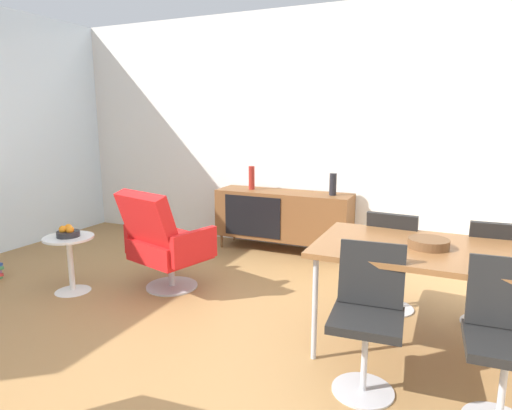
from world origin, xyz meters
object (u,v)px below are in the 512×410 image
Objects in this scene: sideboard at (283,215)px; dining_chair_back_left at (393,257)px; side_table_round at (70,258)px; vase_sculptural_dark at (252,178)px; lounge_chair_red at (164,241)px; dining_chair_back_right at (492,269)px; dining_table at (441,255)px; fruit_bowl at (68,232)px; wooden_bowl_on_table at (428,243)px; dining_chair_front_right at (506,337)px; vase_cobalt at (333,184)px; dining_chair_front_left at (368,312)px.

sideboard is 1.87× the size of dining_chair_back_left.
side_table_round is (-1.32, -1.96, -0.12)m from sideboard.
lounge_chair_red is (-0.16, -1.57, -0.39)m from vase_sculptural_dark.
dining_table is at bearing -122.28° from dining_chair_back_right.
dining_table is 3.09m from fruit_bowl.
lounge_chair_red reaches higher than dining_chair_back_right.
lounge_chair_red is 0.86m from fruit_bowl.
wooden_bowl_on_table is 0.76m from dining_chair_front_right.
lounge_chair_red reaches higher than dining_table.
wooden_bowl_on_table is (2.09, -1.77, -0.09)m from vase_sculptural_dark.
vase_cobalt is at bearing 141.69° from dining_chair_back_right.
dining_chair_front_left is at bearing -122.33° from dining_chair_back_right.
dining_chair_front_left is 1.65× the size of side_table_round.
side_table_round is (-2.73, -0.75, -0.15)m from dining_chair_back_left.
dining_chair_front_left is 4.28× the size of fruit_bowl.
lounge_chair_red is 0.86m from side_table_round.
wooden_bowl_on_table is at bearing -40.27° from vase_sculptural_dark.
dining_chair_back_left is 2.01m from lounge_chair_red.
dining_table is at bearing 3.33° from wooden_bowl_on_table.
sideboard is at bearing -179.82° from vase_cobalt.
lounge_chair_red reaches higher than sideboard.
dining_chair_back_left is (-0.28, 0.56, -0.30)m from wooden_bowl_on_table.
dining_chair_back_right is at bearing 52.52° from wooden_bowl_on_table.
vase_cobalt reaches higher than lounge_chair_red.
lounge_chair_red is 1.82× the size of side_table_round.
dining_table is 8.00× the size of fruit_bowl.
wooden_bowl_on_table is (-0.08, -0.00, 0.07)m from dining_table.
dining_chair_back_left is at bearing -33.64° from vase_sculptural_dark.
dining_chair_front_left is (-0.70, -0.00, 0.00)m from dining_chair_front_right.
fruit_bowl is at bearing 173.92° from dining_chair_front_right.
dining_table is 1.87× the size of dining_chair_front_right.
sideboard is at bearing 132.23° from dining_chair_front_right.
side_table_round is at bearing 172.35° from dining_chair_front_left.
sideboard is 1.87× the size of dining_chair_front_left.
side_table_round is (-0.76, -0.39, -0.15)m from lounge_chair_red.
vase_sculptural_dark is 3.45m from dining_chair_front_right.
dining_chair_front_left is 0.90× the size of lounge_chair_red.
vase_sculptural_dark is 2.22m from dining_chair_back_left.
lounge_chair_red is at bearing -95.75° from vase_sculptural_dark.
sideboard is 2.44m from dining_chair_back_right.
dining_chair_front_right is at bearing -6.10° from side_table_round.
dining_chair_back_left reaches higher than fruit_bowl.
vase_sculptural_dark is 2.98m from dining_chair_front_left.
dining_chair_back_right is at bearing 89.66° from dining_chair_front_right.
dining_chair_back_left is (1.41, -1.21, 0.03)m from sideboard.
dining_chair_front_left is at bearing -21.06° from lounge_chair_red.
fruit_bowl is at bearing -167.66° from dining_chair_back_right.
dining_chair_back_right reaches higher than wooden_bowl_on_table.
wooden_bowl_on_table reaches higher than sideboard.
dining_chair_back_right is 3.52m from side_table_round.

